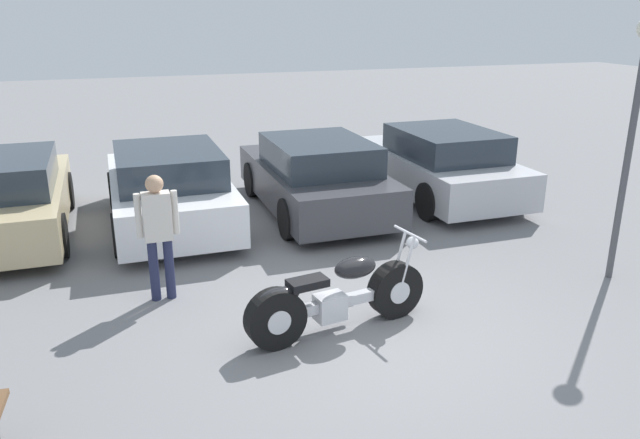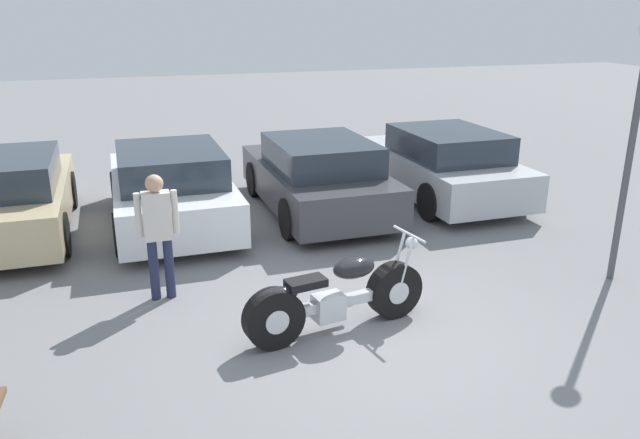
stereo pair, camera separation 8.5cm
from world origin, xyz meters
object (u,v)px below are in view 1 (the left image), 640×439
Objects in this scene: motorcycle at (336,298)px; lamp_post at (636,105)px; parked_car_champagne at (2,198)px; person_standing at (158,228)px; parked_car_silver at (440,164)px; parked_car_dark_grey at (316,177)px; parked_car_white at (169,188)px.

lamp_post is at bearing 2.84° from motorcycle.
person_standing is at bearing -55.41° from parked_car_champagne.
parked_car_champagne is at bearing 178.37° from parked_car_silver.
parked_car_dark_grey is 2.53× the size of person_standing.
parked_car_champagne and parked_car_white have the same top height.
motorcycle is 2.40m from person_standing.
parked_car_white is 5.16m from parked_car_silver.
person_standing reaches higher than parked_car_silver.
parked_car_champagne is 1.00× the size of parked_car_silver.
parked_car_white is 2.94m from person_standing.
parked_car_silver is at bearing 49.48° from motorcycle.
lamp_post reaches higher than person_standing.
person_standing reaches higher than motorcycle.
lamp_post is (0.32, -4.23, 1.71)m from parked_car_silver.
parked_car_silver is at bearing 0.36° from parked_car_white.
parked_car_white is 2.53× the size of person_standing.
parked_car_silver is at bearing -1.63° from parked_car_champagne.
lamp_post is at bearing -85.62° from parked_car_silver.
parked_car_white is 1.20× the size of lamp_post.
motorcycle is at bearing -105.60° from parked_car_dark_grey.
parked_car_silver is (5.16, 0.03, 0.00)m from parked_car_white.
motorcycle is 0.55× the size of parked_car_champagne.
parked_car_silver is at bearing 94.38° from lamp_post.
person_standing is at bearing -136.82° from parked_car_dark_grey.
parked_car_white is at bearing 107.41° from motorcycle.
parked_car_silver is (2.58, 0.12, 0.00)m from parked_car_dark_grey.
lamp_post reaches higher than parked_car_dark_grey.
lamp_post is at bearing -28.85° from parked_car_champagne.
person_standing is at bearing 139.99° from motorcycle.
lamp_post reaches higher than motorcycle.
parked_car_dark_grey is at bearing -177.42° from parked_car_silver.
motorcycle is 0.55× the size of parked_car_silver.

